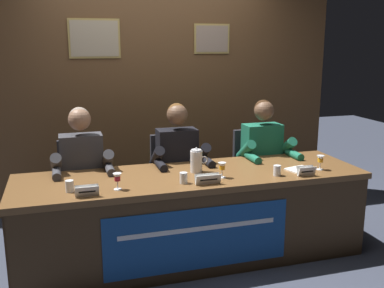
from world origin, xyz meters
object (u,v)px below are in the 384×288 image
object	(u,v)px
water_pitcher_central	(196,161)
nameplate_left	(87,191)
juice_glass_left	(117,178)
panelist_center	(179,161)
water_cup_center	(184,178)
panelist_left	(83,169)
conference_table	(196,205)
water_cup_right	(277,171)
chair_left	(83,192)
chair_right	(256,177)
chair_center	(174,184)
document_stack_right	(299,169)
nameplate_center	(208,179)
juice_glass_right	(320,160)
panelist_right	(265,155)
water_cup_left	(70,187)
juice_glass_center	(222,167)
nameplate_right	(306,171)

from	to	relation	value
water_pitcher_central	nameplate_left	bearing A→B (deg)	-158.64
juice_glass_left	panelist_center	distance (m)	0.90
juice_glass_left	water_cup_center	xyz separation A→B (m)	(0.50, 0.01, -0.05)
panelist_left	juice_glass_left	world-z (taller)	panelist_left
conference_table	water_cup_center	size ratio (longest dim) A/B	33.59
water_cup_right	chair_left	bearing A→B (deg)	150.59
chair_right	chair_center	bearing A→B (deg)	180.00
juice_glass_left	document_stack_right	bearing A→B (deg)	2.74
nameplate_center	water_pitcher_central	xyz separation A→B (m)	(0.01, 0.34, 0.05)
chair_left	juice_glass_left	world-z (taller)	chair_left
panelist_center	water_cup_right	xyz separation A→B (m)	(0.64, -0.64, 0.04)
juice_glass_right	chair_left	bearing A→B (deg)	157.56
panelist_center	panelist_right	world-z (taller)	same
panelist_left	water_cup_right	size ratio (longest dim) A/B	14.64
water_cup_left	panelist_right	xyz separation A→B (m)	(1.82, 0.58, -0.04)
chair_right	water_cup_right	bearing A→B (deg)	-103.94
water_cup_left	panelist_right	world-z (taller)	panelist_right
panelist_center	document_stack_right	size ratio (longest dim) A/B	5.18
panelist_left	panelist_center	world-z (taller)	same
juice_glass_center	panelist_right	xyz separation A→B (m)	(0.65, 0.57, -0.08)
water_pitcher_central	nameplate_center	bearing A→B (deg)	-92.18
juice_glass_center	water_pitcher_central	distance (m)	0.26
nameplate_left	water_pitcher_central	bearing A→B (deg)	21.36
panelist_right	nameplate_right	distance (m)	0.72
water_cup_left	panelist_left	bearing A→B (deg)	78.10
nameplate_left	water_cup_right	world-z (taller)	water_cup_right
chair_center	panelist_right	size ratio (longest dim) A/B	0.74
juice_glass_center	water_pitcher_central	size ratio (longest dim) A/B	0.59
juice_glass_center	water_cup_right	distance (m)	0.45
panelist_left	water_cup_left	bearing A→B (deg)	-101.90
nameplate_right	chair_right	bearing A→B (deg)	90.87
panelist_right	water_pitcher_central	xyz separation A→B (m)	(-0.80, -0.36, 0.09)
chair_center	juice_glass_right	size ratio (longest dim) A/B	7.40
juice_glass_left	juice_glass_center	xyz separation A→B (m)	(0.83, 0.06, 0.00)
chair_right	nameplate_right	size ratio (longest dim) A/B	6.10
conference_table	panelist_left	world-z (taller)	panelist_left
juice_glass_left	juice_glass_right	world-z (taller)	same
juice_glass_center	document_stack_right	world-z (taller)	juice_glass_center
conference_table	water_pitcher_central	distance (m)	0.36
chair_center	panelist_center	world-z (taller)	panelist_center
chair_right	conference_table	bearing A→B (deg)	-140.53
panelist_center	document_stack_right	xyz separation A→B (m)	(0.90, -0.55, 0.00)
juice_glass_right	chair_center	bearing A→B (deg)	143.42
panelist_right	juice_glass_left	bearing A→B (deg)	-157.24
water_cup_center	document_stack_right	world-z (taller)	water_cup_center
water_cup_left	chair_right	world-z (taller)	chair_right
juice_glass_right	water_pitcher_central	distance (m)	1.05
panelist_center	water_cup_center	world-z (taller)	panelist_center
conference_table	nameplate_left	bearing A→B (deg)	-166.17
juice_glass_center	panelist_left	bearing A→B (deg)	151.60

